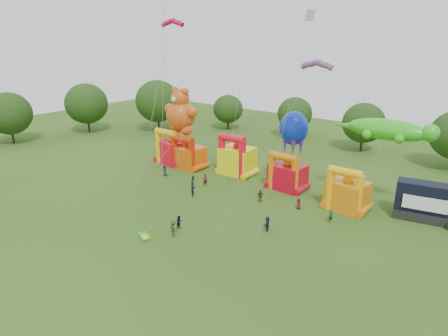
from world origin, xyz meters
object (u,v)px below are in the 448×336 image
Objects in this scene: octopus_kite at (287,147)px; bouncy_castle_0 at (171,150)px; spectator_0 at (165,170)px; spectator_4 at (260,196)px; bouncy_castle_2 at (236,159)px; stage_trailer at (427,202)px; teddy_bear_kite at (178,120)px; gecko_kite at (375,155)px.

bouncy_castle_0 is at bearing -176.53° from octopus_kite.
spectator_0 is (-18.48, -7.00, -5.64)m from octopus_kite.
bouncy_castle_0 reaches higher than spectator_0.
octopus_kite is 6.62× the size of spectator_4.
bouncy_castle_2 is 29.08m from stage_trailer.
bouncy_castle_2 is 10.55m from octopus_kite.
bouncy_castle_2 is 12.29m from spectator_4.
spectator_4 is at bearing -13.14° from bouncy_castle_0.
spectator_0 is (3.98, -5.64, -1.52)m from bouncy_castle_0.
bouncy_castle_2 is 0.50× the size of teddy_bear_kite.
spectator_0 is (-37.82, -8.37, -1.38)m from stage_trailer.
octopus_kite is at bearing 4.18° from teddy_bear_kite.
stage_trailer is 0.58× the size of gecko_kite.
stage_trailer is (29.08, 0.42, -0.31)m from bouncy_castle_2.
octopus_kite reaches higher than spectator_0.
gecko_kite is at bearing -177.28° from stage_trailer.
spectator_4 is at bearing -157.88° from stage_trailer.
bouncy_castle_0 is 35.35m from gecko_kite.
octopus_kite is (20.42, 1.49, -1.59)m from teddy_bear_kite.
bouncy_castle_2 is at bearing 12.88° from teddy_bear_kite.
spectator_4 is (-19.51, -7.93, -1.43)m from stage_trailer.
bouncy_castle_0 is 41.89m from stage_trailer.
bouncy_castle_2 reaches higher than stage_trailer.
stage_trailer is at bearing 3.73° from bouncy_castle_0.
bouncy_castle_0 is 22.95m from spectator_4.
spectator_4 is (9.57, -7.51, -1.74)m from bouncy_castle_2.
spectator_0 is (-30.96, -8.04, -6.35)m from gecko_kite.
bouncy_castle_2 reaches higher than spectator_0.
gecko_kite is at bearing 4.77° from octopus_kite.
spectator_4 is (22.29, -5.20, -1.57)m from bouncy_castle_0.
bouncy_castle_0 is at bearing 176.28° from teddy_bear_kite.
bouncy_castle_0 is 12.93m from bouncy_castle_2.
spectator_0 is (-8.75, -7.95, -1.69)m from bouncy_castle_2.
stage_trailer is 4.32× the size of spectator_4.
spectator_4 is at bearing -91.43° from octopus_kite.
bouncy_castle_2 is at bearing 54.55° from spectator_0.
bouncy_castle_2 is at bearing -179.76° from gecko_kite.
teddy_bear_kite is (-39.77, -2.86, 5.85)m from stage_trailer.
octopus_kite is at bearing -143.54° from spectator_4.
teddy_bear_kite reaches higher than octopus_kite.
bouncy_castle_2 is (12.72, 2.31, 0.17)m from bouncy_castle_0.
gecko_kite reaches higher than spectator_4.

